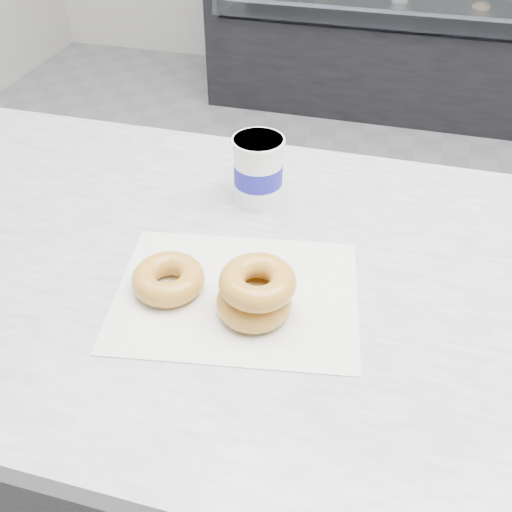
# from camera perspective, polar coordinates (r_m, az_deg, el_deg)

# --- Properties ---
(ground) EXTENTS (5.00, 5.00, 0.00)m
(ground) POSITION_cam_1_polar(r_m,az_deg,el_deg) (1.90, 13.05, -11.71)
(ground) COLOR gray
(ground) RESTS_ON ground
(counter) EXTENTS (3.06, 0.76, 0.90)m
(counter) POSITION_cam_1_polar(r_m,az_deg,el_deg) (1.19, 13.73, -20.14)
(counter) COLOR #333335
(counter) RESTS_ON ground
(display_case) EXTENTS (2.40, 0.74, 1.25)m
(display_case) POSITION_cam_1_polar(r_m,az_deg,el_deg) (3.48, 17.57, 21.91)
(display_case) COLOR black
(display_case) RESTS_ON ground
(wax_paper) EXTENTS (0.38, 0.31, 0.00)m
(wax_paper) POSITION_cam_1_polar(r_m,az_deg,el_deg) (0.81, -1.96, -3.85)
(wax_paper) COLOR silver
(wax_paper) RESTS_ON counter
(donut_single) EXTENTS (0.11, 0.11, 0.04)m
(donut_single) POSITION_cam_1_polar(r_m,az_deg,el_deg) (0.81, -8.76, -2.27)
(donut_single) COLOR gold
(donut_single) RESTS_ON wax_paper
(donut_stack) EXTENTS (0.14, 0.14, 0.07)m
(donut_stack) POSITION_cam_1_polar(r_m,az_deg,el_deg) (0.76, -0.03, -3.66)
(donut_stack) COLOR gold
(donut_stack) RESTS_ON wax_paper
(coffee_cup) EXTENTS (0.09, 0.09, 0.12)m
(coffee_cup) POSITION_cam_1_polar(r_m,az_deg,el_deg) (0.96, 0.22, 8.62)
(coffee_cup) COLOR white
(coffee_cup) RESTS_ON counter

